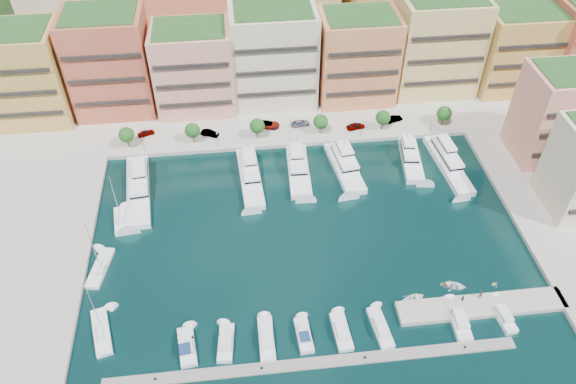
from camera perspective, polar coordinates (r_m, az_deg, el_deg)
The scene contains 57 objects.
ground at distance 119.42m, azimuth 1.94°, elevation -4.39°, with size 400.00×400.00×0.00m, color black.
north_quay at distance 167.31m, azimuth -1.03°, elevation 11.35°, with size 220.00×64.00×2.00m, color #9E998E.
hillside at distance 209.52m, azimuth -2.41°, elevation 18.21°, with size 240.00×40.00×58.00m, color #183415.
south_pontoon at distance 101.53m, azimuth 2.62°, elevation -17.03°, with size 72.00×2.20×0.35m, color gray.
finger_pier at distance 113.68m, azimuth 19.00°, elevation -11.04°, with size 32.00×5.00×2.00m, color #9E998E.
apartment_0 at distance 158.73m, azimuth -25.51°, elevation 10.68°, with size 22.00×16.50×24.80m.
apartment_1 at distance 154.03m, azimuth -17.63°, elevation 12.45°, with size 20.00×16.50×26.80m.
apartment_2 at distance 150.48m, azimuth -9.57°, elevation 12.28°, with size 20.00×15.50×22.80m.
apartment_3 at distance 151.55m, azimuth -1.48°, elevation 13.77°, with size 22.00×16.50×25.80m.
apartment_4 at distance 153.51m, azimuth 7.03°, elevation 13.44°, with size 20.00×15.50×23.80m.
apartment_5 at distance 160.64m, azimuth 14.86°, elevation 14.35°, with size 22.00×16.50×26.80m.
apartment_6 at distance 168.79m, azimuth 22.17°, elevation 13.25°, with size 20.00×15.50×22.80m.
apartment_east_a at distance 145.95m, azimuth 25.96°, elevation 7.16°, with size 18.00×14.50×22.80m.
backblock_0 at distance 174.82m, azimuth -20.55°, elevation 16.12°, with size 26.00×18.00×30.00m, color beige.
backblock_1 at distance 170.14m, azimuth -10.34°, elevation 17.38°, with size 26.00×18.00×30.00m, color #DF8553.
backblock_2 at distance 170.69m, azimuth 0.24°, elevation 18.14°, with size 26.00×18.00×30.00m, color #DABD73.
backblock_3 at distance 176.41m, azimuth 10.49°, elevation 18.32°, with size 26.00×18.00×30.00m, color #CB8F4A.
tree_0 at distance 143.06m, azimuth -16.10°, elevation 5.61°, with size 3.80×3.80×5.65m.
tree_1 at distance 140.93m, azimuth -9.69°, elevation 6.19°, with size 3.80×3.80×5.65m.
tree_2 at distance 140.60m, azimuth -3.16°, elevation 6.71°, with size 3.80×3.80×5.65m.
tree_3 at distance 142.08m, azimuth 3.34°, elevation 7.14°, with size 3.80×3.80×5.65m.
tree_4 at distance 145.32m, azimuth 9.63°, elevation 7.47°, with size 3.80×3.80×5.65m.
tree_5 at distance 150.20m, azimuth 15.59°, elevation 7.70°, with size 3.80×3.80×5.65m.
lamppost_0 at distance 141.08m, azimuth -14.52°, elevation 4.90°, with size 0.30×0.30×4.20m.
lamppost_1 at distance 139.30m, azimuth -7.20°, elevation 5.54°, with size 0.30×0.30×4.20m.
lamppost_2 at distance 139.83m, azimuth 0.21°, elevation 6.08°, with size 0.30×0.30×4.20m.
lamppost_3 at distance 142.64m, azimuth 7.46°, elevation 6.52°, with size 0.30×0.30×4.20m.
lamppost_4 at distance 147.61m, azimuth 14.34°, elevation 6.84°, with size 0.30×0.30×4.20m.
yacht_0 at distance 132.89m, azimuth -14.97°, elevation 0.55°, with size 7.12×23.95×7.30m.
yacht_2 at distance 131.88m, azimuth -3.89°, elevation 1.83°, with size 5.62×20.73×7.30m.
yacht_3 at distance 133.38m, azimuth 1.05°, elevation 2.50°, with size 5.69×18.42×7.30m.
yacht_4 at distance 134.93m, azimuth 5.74°, elevation 2.74°, with size 7.29×18.98×7.30m.
yacht_5 at distance 139.66m, azimuth 12.34°, elevation 3.52°, with size 6.35×16.60×7.30m.
yacht_6 at distance 140.57m, azimuth 15.87°, elevation 3.05°, with size 6.08×22.05×7.30m.
cruiser_1 at distance 103.96m, azimuth -10.22°, elevation -15.24°, with size 3.77×8.10×2.66m.
cruiser_2 at distance 103.45m, azimuth -6.33°, elevation -15.02°, with size 3.40×7.86×2.55m.
cruiser_3 at distance 103.36m, azimuth -2.20°, elevation -14.72°, with size 2.73×9.04×2.55m.
cruiser_4 at distance 103.71m, azimuth 1.63°, elevation -14.36°, with size 2.91×7.34×2.66m.
cruiser_5 at distance 104.56m, azimuth 5.45°, elevation -13.95°, with size 3.19×8.06×2.55m.
cruiser_6 at distance 105.89m, azimuth 9.38°, elevation -13.47°, with size 3.43×8.94×2.55m.
cruiser_8 at distance 110.03m, azimuth 16.96°, elevation -12.35°, with size 3.20×8.87×2.55m.
cruiser_9 at distance 113.18m, azimuth 20.96°, elevation -11.66°, with size 3.16×7.83×2.55m.
sailboat_2 at distance 126.97m, azimuth -16.61°, elevation -2.87°, with size 3.87×8.63×13.20m.
sailboat_0 at distance 109.61m, azimuth -18.41°, elevation -13.40°, with size 5.17×10.58×13.20m.
sailboat_1 at distance 119.07m, azimuth -18.53°, elevation -7.39°, with size 4.83×10.48×13.20m.
tender_2 at distance 114.90m, azimuth 16.68°, elevation -9.13°, with size 2.80×3.92×0.81m, color white.
tender_1 at distance 114.54m, azimuth 15.44°, elevation -9.00°, with size 1.27×1.47×0.78m, color #BFBA92.
tender_3 at distance 117.62m, azimuth 20.23°, elevation -8.75°, with size 1.23×1.43×0.75m, color beige.
tender_0 at distance 110.91m, azimuth 12.68°, elevation -10.56°, with size 3.15×4.41×0.91m, color white.
car_0 at distance 147.62m, azimuth -14.23°, elevation 5.84°, with size 1.70×4.21×1.44m, color gray.
car_1 at distance 144.35m, azimuth -7.95°, elevation 5.94°, with size 1.59×4.57×1.51m, color gray.
car_2 at distance 145.91m, azimuth -2.07°, elevation 6.88°, with size 2.83×6.13×1.70m, color gray.
car_3 at distance 146.53m, azimuth 1.26°, elevation 7.02°, with size 2.05×5.04×1.46m, color gray.
car_4 at distance 146.40m, azimuth 6.90°, elevation 6.68°, with size 1.93×4.80×1.64m, color gray.
car_5 at distance 150.55m, azimuth 10.72°, elevation 7.32°, with size 1.61×4.61×1.52m, color gray.
person_0 at distance 111.60m, azimuth 17.33°, elevation -10.26°, with size 0.61×0.40×1.67m, color #232447.
person_1 at distance 113.04m, azimuth 18.94°, elevation -9.78°, with size 0.94×0.73×1.93m, color #4E352F.
Camera 1 is at (-13.09, -79.72, 87.94)m, focal length 35.00 mm.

